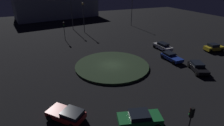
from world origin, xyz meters
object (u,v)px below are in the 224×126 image
(car_white, at_px, (163,46))
(car_blue, at_px, (171,57))
(streetlamp_southeast, at_px, (132,8))
(traffic_light_east, at_px, (64,28))
(car_red, at_px, (67,114))
(store_building, at_px, (57,5))
(car_green, at_px, (139,118))
(car_yellow, at_px, (214,47))
(car_black, at_px, (198,67))
(streetlamp_east_near, at_px, (71,7))
(streetlamp_east, at_px, (83,12))
(traffic_light_west, at_px, (190,120))

(car_white, bearing_deg, car_blue, -24.30)
(streetlamp_southeast, bearing_deg, traffic_light_east, 109.60)
(car_red, relative_size, store_building, 0.13)
(car_green, bearing_deg, store_building, -74.95)
(car_yellow, bearing_deg, car_black, -143.14)
(car_white, bearing_deg, car_red, -61.42)
(car_black, height_order, streetlamp_east_near, streetlamp_east_near)
(car_blue, height_order, car_green, car_green)
(streetlamp_east, xyz_separation_m, streetlamp_southeast, (2.54, -16.49, 0.05))
(car_black, relative_size, streetlamp_east, 0.56)
(streetlamp_east, relative_size, streetlamp_southeast, 0.86)
(traffic_light_east, bearing_deg, car_yellow, 39.29)
(car_red, height_order, streetlamp_east_near, streetlamp_east_near)
(car_white, xyz_separation_m, car_red, (-13.51, 22.34, -0.07))
(car_green, relative_size, car_red, 1.12)
(car_blue, xyz_separation_m, traffic_light_west, (-15.54, 11.40, 2.24))
(streetlamp_east_near, bearing_deg, car_blue, -158.81)
(car_red, height_order, car_yellow, car_yellow)
(traffic_light_west, xyz_separation_m, traffic_light_east, (35.63, 4.42, 0.22))
(car_white, height_order, traffic_light_east, traffic_light_east)
(traffic_light_west, height_order, store_building, store_building)
(traffic_light_east, bearing_deg, store_building, 160.81)
(car_yellow, bearing_deg, store_building, 123.24)
(car_yellow, bearing_deg, car_white, 161.16)
(streetlamp_east_near, bearing_deg, car_white, -151.19)
(traffic_light_east, bearing_deg, car_white, 35.39)
(car_red, xyz_separation_m, streetlamp_east_near, (38.66, -8.51, 5.76))
(traffic_light_east, height_order, store_building, store_building)
(streetlamp_east, bearing_deg, traffic_light_west, 177.31)
(car_green, height_order, car_yellow, car_yellow)
(car_blue, xyz_separation_m, car_white, (5.19, -2.07, 0.11))
(car_yellow, distance_m, streetlamp_east_near, 38.21)
(car_green, bearing_deg, car_black, -140.43)
(traffic_light_east, height_order, streetlamp_southeast, streetlamp_southeast)
(car_blue, relative_size, traffic_light_west, 1.03)
(car_green, bearing_deg, car_red, -12.35)
(streetlamp_east, bearing_deg, car_white, -150.64)
(car_blue, xyz_separation_m, car_green, (-11.76, 13.74, 0.07))
(car_white, distance_m, traffic_light_west, 24.81)
(car_white, height_order, car_yellow, car_yellow)
(car_yellow, bearing_deg, streetlamp_east_near, 135.99)
(streetlamp_east_near, bearing_deg, streetlamp_east, -153.70)
(car_green, bearing_deg, streetlamp_east_near, -77.22)
(car_red, bearing_deg, car_green, -159.90)
(traffic_light_east, bearing_deg, streetlamp_east_near, 143.64)
(car_blue, xyz_separation_m, store_building, (53.37, 13.27, 3.94))
(car_green, relative_size, streetlamp_east_near, 0.49)
(car_yellow, height_order, streetlamp_southeast, streetlamp_southeast)
(car_yellow, bearing_deg, car_green, -145.72)
(car_yellow, xyz_separation_m, store_building, (52.93, 24.60, 3.82))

